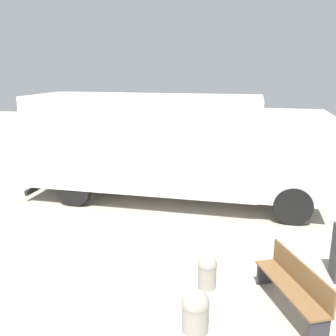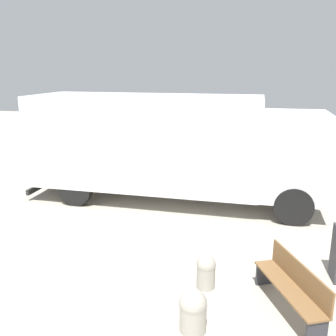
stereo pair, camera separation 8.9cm
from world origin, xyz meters
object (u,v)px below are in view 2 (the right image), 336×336
object	(u,v)px
delivery_truck	(171,144)
bollard_near_bench	(193,310)
park_bench	(293,285)
bollard_far_bench	(206,271)

from	to	relation	value
delivery_truck	bollard_near_bench	xyz separation A→B (m)	(1.33, -5.97, -1.45)
park_bench	bollard_far_bench	size ratio (longest dim) A/B	2.80
bollard_far_bench	park_bench	bearing A→B (deg)	-17.98
delivery_truck	bollard_far_bench	distance (m)	5.15
park_bench	bollard_far_bench	world-z (taller)	park_bench
delivery_truck	bollard_near_bench	distance (m)	6.29
delivery_truck	bollard_far_bench	bearing A→B (deg)	-69.02
bollard_near_bench	bollard_far_bench	distance (m)	1.26
bollard_far_bench	bollard_near_bench	bearing A→B (deg)	-95.26
delivery_truck	bollard_far_bench	size ratio (longest dim) A/B	13.73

